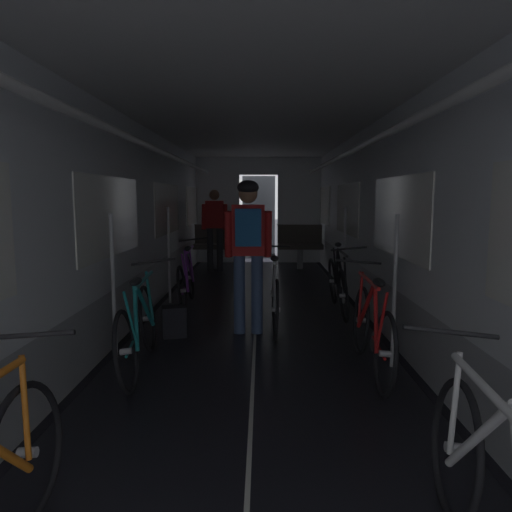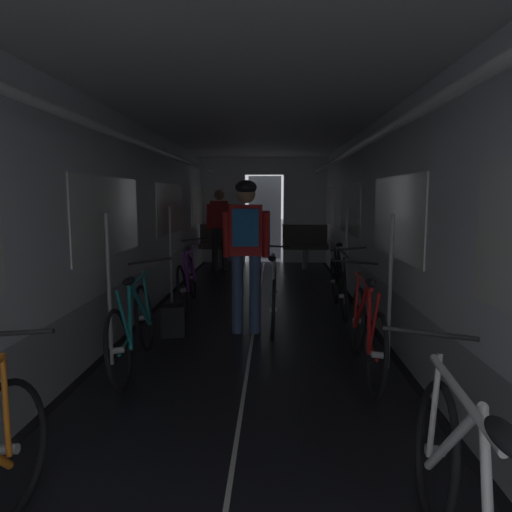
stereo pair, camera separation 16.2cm
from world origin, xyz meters
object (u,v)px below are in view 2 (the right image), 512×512
object	(u,v)px
bicycle_red	(366,331)
bicycle_teal	(133,327)
bench_seat_far_left	(222,242)
bicycle_black	(339,284)
bicycle_silver_in_aisle	(274,296)
person_standing_near_bench	(219,224)
person_cyclist_aisle	(246,240)
bicycle_white	(469,511)
bicycle_purple	(188,280)
backpack_on_floor	(172,321)
bench_seat_far_right	(305,242)

from	to	relation	value
bicycle_red	bicycle_teal	bearing A→B (deg)	178.94
bench_seat_far_left	bicycle_black	world-z (taller)	bench_seat_far_left
bicycle_silver_in_aisle	person_standing_near_bench	world-z (taller)	person_standing_near_bench
person_cyclist_aisle	person_standing_near_bench	distance (m)	4.63
bicycle_black	bicycle_red	distance (m)	2.20
bicycle_teal	person_cyclist_aisle	size ratio (longest dim) A/B	0.98
bicycle_red	bicycle_silver_in_aisle	size ratio (longest dim) A/B	1.00
bicycle_white	person_standing_near_bench	world-z (taller)	person_standing_near_bench
bicycle_purple	person_cyclist_aisle	xyz separation A→B (m)	(0.90, -1.30, 0.69)
bicycle_black	bicycle_teal	bearing A→B (deg)	-134.57
bicycle_white	backpack_on_floor	world-z (taller)	bicycle_white
bench_seat_far_left	backpack_on_floor	bearing A→B (deg)	-89.97
bench_seat_far_left	bench_seat_far_right	xyz separation A→B (m)	(1.80, 0.00, 0.00)
person_cyclist_aisle	backpack_on_floor	xyz separation A→B (m)	(-0.82, -0.12, -0.90)
bicycle_red	bicycle_white	size ratio (longest dim) A/B	1.00
bench_seat_far_right	bicycle_silver_in_aisle	bearing A→B (deg)	-98.13
bicycle_white	backpack_on_floor	distance (m)	3.93
bicycle_silver_in_aisle	backpack_on_floor	world-z (taller)	bicycle_silver_in_aisle
person_cyclist_aisle	bicycle_silver_in_aisle	bearing A→B (deg)	40.77
person_cyclist_aisle	bicycle_silver_in_aisle	xyz separation A→B (m)	(0.31, 0.27, -0.69)
bicycle_red	bicycle_silver_in_aisle	distance (m)	1.65
bench_seat_far_right	person_standing_near_bench	world-z (taller)	person_standing_near_bench
bicycle_purple	bicycle_teal	world-z (taller)	same
bench_seat_far_right	bicycle_white	world-z (taller)	bench_seat_far_right
bicycle_purple	bicycle_teal	bearing A→B (deg)	-91.20
bench_seat_far_right	bicycle_teal	bearing A→B (deg)	-107.65
bicycle_black	bicycle_white	xyz separation A→B (m)	(-0.13, -4.61, 0.00)
bicycle_purple	bicycle_white	world-z (taller)	bicycle_purple
bicycle_red	backpack_on_floor	distance (m)	2.22
backpack_on_floor	bench_seat_far_left	bearing A→B (deg)	90.03
bench_seat_far_right	backpack_on_floor	xyz separation A→B (m)	(-1.80, -5.05, -0.40)
bicycle_red	bicycle_black	bearing A→B (deg)	88.57
bicycle_silver_in_aisle	bicycle_black	bearing A→B (deg)	41.48
bench_seat_far_right	bicycle_silver_in_aisle	xyz separation A→B (m)	(-0.67, -4.67, -0.18)
bicycle_black	bicycle_teal	xyz separation A→B (m)	(-2.13, -2.16, -0.00)
bicycle_black	bicycle_red	world-z (taller)	bicycle_black
bicycle_white	bicycle_silver_in_aisle	bearing A→B (deg)	100.87
bicycle_red	bicycle_silver_in_aisle	bearing A→B (deg)	119.59
bicycle_black	bicycle_red	xyz separation A→B (m)	(-0.05, -2.20, 0.00)
bicycle_teal	bicycle_purple	bearing A→B (deg)	88.80
bench_seat_far_left	person_cyclist_aisle	world-z (taller)	person_cyclist_aisle
bicycle_purple	person_standing_near_bench	bearing A→B (deg)	88.58
bench_seat_far_right	bicycle_white	bearing A→B (deg)	-89.52
bench_seat_far_right	bicycle_red	distance (m)	6.11
bench_seat_far_right	person_standing_near_bench	size ratio (longest dim) A/B	0.58
bicycle_black	person_standing_near_bench	xyz separation A→B (m)	(-2.00, 3.52, 0.59)
bench_seat_far_right	bicycle_black	distance (m)	3.91
bicycle_red	person_cyclist_aisle	size ratio (longest dim) A/B	0.98
bicycle_white	person_cyclist_aisle	distance (m)	3.79
bench_seat_far_left	bicycle_red	xyz separation A→B (m)	(1.95, -6.10, -0.18)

